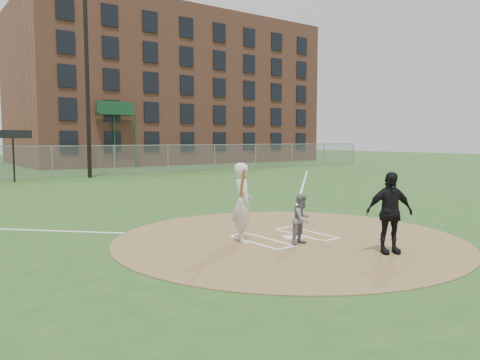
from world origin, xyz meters
TOP-DOWN VIEW (x-y plane):
  - ground at (0.00, 0.00)m, footprint 140.00×140.00m
  - dirt_circle at (0.00, 0.00)m, footprint 8.40×8.40m
  - home_plate at (0.10, -0.05)m, footprint 0.55×0.55m
  - foul_line_first at (9.00, 9.00)m, footprint 17.04×17.04m
  - catcher at (-0.17, -0.66)m, footprint 0.65×0.56m
  - umpire at (0.73, -2.36)m, footprint 1.09×0.85m
  - batters_boxes at (0.00, 0.15)m, footprint 2.08×1.88m
  - batter_at_plate at (-1.14, 0.31)m, footprint 0.80×1.08m
  - outfield_fence at (0.00, 22.00)m, footprint 56.08×0.08m
  - brick_warehouse at (16.00, 37.96)m, footprint 30.00×17.17m
  - light_pole at (2.00, 21.00)m, footprint 1.20×0.30m
  - scoreboard_sign at (-2.50, 20.20)m, footprint 2.00×0.10m

SIDE VIEW (x-z plane):
  - ground at x=0.00m, z-range 0.00..0.00m
  - foul_line_first at x=9.00m, z-range 0.00..0.01m
  - dirt_circle at x=0.00m, z-range 0.00..0.02m
  - batters_boxes at x=0.00m, z-range 0.02..0.03m
  - home_plate at x=0.10m, z-range 0.02..0.05m
  - catcher at x=-0.17m, z-range 0.02..1.18m
  - umpire at x=0.73m, z-range 0.02..1.75m
  - batter_at_plate at x=-1.14m, z-range 0.02..1.88m
  - outfield_fence at x=0.00m, z-range 0.00..2.03m
  - scoreboard_sign at x=-2.50m, z-range 0.92..3.85m
  - light_pole at x=2.00m, z-range 0.50..12.72m
  - brick_warehouse at x=16.00m, z-range 0.00..15.00m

